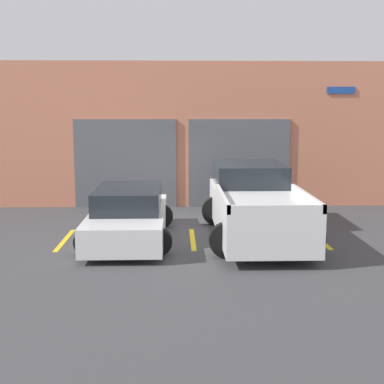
% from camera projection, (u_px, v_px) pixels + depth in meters
% --- Properties ---
extents(ground_plane, '(28.00, 28.00, 0.00)m').
position_uv_depth(ground_plane, '(191.00, 227.00, 14.53)').
color(ground_plane, '#3D3D3F').
extents(shophouse_building, '(17.70, 0.68, 4.66)m').
position_uv_depth(shophouse_building, '(188.00, 135.00, 17.42)').
color(shophouse_building, '#D17A5B').
rests_on(shophouse_building, ground).
extents(pickup_truck, '(2.52, 5.31, 1.72)m').
position_uv_depth(pickup_truck, '(255.00, 204.00, 13.33)').
color(pickup_truck, white).
rests_on(pickup_truck, ground).
extents(sedan_white, '(2.15, 4.48, 1.28)m').
position_uv_depth(sedan_white, '(129.00, 216.00, 13.05)').
color(sedan_white, white).
rests_on(sedan_white, ground).
extents(parking_stripe_far_left, '(0.12, 2.20, 0.01)m').
position_uv_depth(parking_stripe_far_left, '(65.00, 240.00, 13.06)').
color(parking_stripe_far_left, gold).
rests_on(parking_stripe_far_left, ground).
extents(parking_stripe_left, '(0.12, 2.20, 0.01)m').
position_uv_depth(parking_stripe_left, '(193.00, 239.00, 13.15)').
color(parking_stripe_left, gold).
rests_on(parking_stripe_left, ground).
extents(parking_stripe_centre, '(0.12, 2.20, 0.01)m').
position_uv_depth(parking_stripe_centre, '(319.00, 238.00, 13.24)').
color(parking_stripe_centre, gold).
rests_on(parking_stripe_centre, ground).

